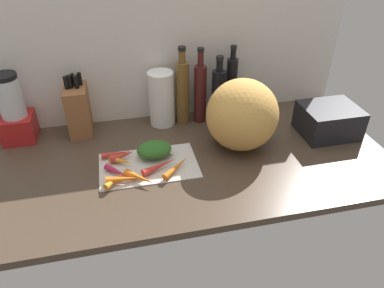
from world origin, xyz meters
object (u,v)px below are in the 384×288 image
at_px(carrot_8, 122,156).
at_px(blender_appliance, 14,113).
at_px(carrot_0, 160,166).
at_px(carrot_6, 121,160).
at_px(carrot_9, 123,179).
at_px(carrot_3, 162,151).
at_px(carrot_4, 117,154).
at_px(carrot_5, 176,167).
at_px(knife_block, 78,109).
at_px(carrot_2, 119,172).
at_px(winter_squash, 242,115).
at_px(bottle_1, 200,92).
at_px(bottle_3, 231,86).
at_px(bottle_2, 218,94).
at_px(cutting_board, 149,165).
at_px(bottle_0, 183,91).
at_px(dish_rack, 328,120).
at_px(carrot_7, 115,179).
at_px(paper_towel_roll, 162,99).
at_px(carrot_1, 140,178).

distance_m(carrot_8, blender_appliance, 0.51).
bearing_deg(carrot_0, carrot_6, 154.34).
xyz_separation_m(carrot_0, blender_appliance, (-0.56, 0.36, 0.11)).
height_order(carrot_6, carrot_9, carrot_9).
distance_m(carrot_3, carrot_4, 0.18).
height_order(carrot_5, blender_appliance, blender_appliance).
distance_m(carrot_9, knife_block, 0.45).
xyz_separation_m(carrot_2, carrot_8, (0.02, 0.10, 0.01)).
height_order(carrot_4, winter_squash, winter_squash).
distance_m(bottle_1, bottle_3, 0.16).
distance_m(carrot_6, bottle_2, 0.55).
xyz_separation_m(carrot_5, bottle_1, (0.18, 0.37, 0.13)).
bearing_deg(bottle_2, bottle_3, 25.65).
xyz_separation_m(cutting_board, knife_block, (-0.26, 0.32, 0.11)).
distance_m(carrot_9, blender_appliance, 0.60).
height_order(cutting_board, blender_appliance, blender_appliance).
xyz_separation_m(carrot_9, blender_appliance, (-0.42, 0.41, 0.11)).
height_order(carrot_0, bottle_0, bottle_0).
bearing_deg(dish_rack, carrot_0, -172.12).
relative_size(carrot_7, blender_appliance, 0.34).
relative_size(carrot_7, carrot_8, 1.03).
distance_m(carrot_5, bottle_1, 0.43).
xyz_separation_m(carrot_6, dish_rack, (0.91, 0.04, 0.04)).
distance_m(blender_appliance, paper_towel_roll, 0.63).
bearing_deg(carrot_9, winter_squash, 16.81).
height_order(cutting_board, dish_rack, dish_rack).
relative_size(carrot_0, carrot_2, 1.17).
xyz_separation_m(carrot_3, carrot_7, (-0.19, -0.14, 0.00)).
height_order(carrot_1, blender_appliance, blender_appliance).
xyz_separation_m(carrot_5, winter_squash, (0.30, 0.12, 0.13)).
bearing_deg(dish_rack, bottle_2, 153.04).
bearing_deg(carrot_5, bottle_1, 63.52).
height_order(winter_squash, bottle_2, bottle_2).
height_order(knife_block, bottle_3, bottle_3).
height_order(carrot_9, bottle_3, bottle_3).
relative_size(carrot_8, dish_rack, 0.41).
xyz_separation_m(carrot_4, paper_towel_roll, (0.22, 0.24, 0.11)).
bearing_deg(knife_block, carrot_1, -62.59).
height_order(carrot_1, carrot_6, carrot_1).
relative_size(cutting_board, bottle_3, 1.11).
height_order(carrot_3, bottle_3, bottle_3).
distance_m(carrot_1, carrot_2, 0.09).
height_order(carrot_8, carrot_9, carrot_8).
bearing_deg(paper_towel_roll, blender_appliance, -179.91).
bearing_deg(carrot_1, paper_towel_roll, 70.13).
distance_m(carrot_2, bottle_0, 0.50).
height_order(carrot_6, knife_block, knife_block).
distance_m(cutting_board, carrot_5, 0.12).
relative_size(carrot_0, bottle_2, 0.48).
xyz_separation_m(knife_block, bottle_0, (0.46, -0.01, 0.04)).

